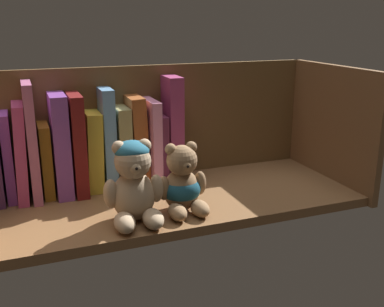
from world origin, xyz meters
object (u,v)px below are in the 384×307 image
(book_9, at_px, (122,146))
(book_2, at_px, (20,150))
(book_7, at_px, (92,150))
(book_11, at_px, (149,140))
(book_12, at_px, (159,147))
(book_4, at_px, (46,159))
(book_13, at_px, (171,128))
(teddy_bear_smaller, at_px, (182,185))
(teddy_bear_larger, at_px, (134,184))
(book_8, at_px, (107,138))
(book_5, at_px, (60,143))
(book_3, at_px, (31,140))
(book_10, at_px, (136,140))
(book_1, at_px, (8,156))
(book_6, at_px, (76,142))

(book_9, bearing_deg, book_2, 180.00)
(book_7, height_order, book_11, book_11)
(book_11, distance_m, book_12, 0.03)
(book_4, distance_m, book_13, 0.29)
(teddy_bear_smaller, bearing_deg, book_4, 140.81)
(teddy_bear_larger, bearing_deg, teddy_bear_smaller, 6.80)
(book_4, height_order, teddy_bear_larger, same)
(book_8, bearing_deg, book_13, 0.00)
(book_5, height_order, book_7, book_5)
(book_5, relative_size, book_11, 1.12)
(book_8, height_order, teddy_bear_larger, book_8)
(book_9, distance_m, book_12, 0.09)
(book_2, bearing_deg, book_5, 0.00)
(book_2, relative_size, book_3, 0.83)
(book_5, relative_size, book_10, 1.08)
(book_1, distance_m, book_10, 0.28)
(book_4, xyz_separation_m, book_5, (0.03, 0.00, 0.03))
(book_11, xyz_separation_m, teddy_bear_smaller, (0.01, -0.20, -0.04))
(book_7, bearing_deg, book_3, 180.00)
(book_3, relative_size, book_7, 1.41)
(book_10, bearing_deg, book_13, 0.00)
(book_13, relative_size, teddy_bear_larger, 1.55)
(book_11, bearing_deg, book_10, 180.00)
(book_1, relative_size, book_13, 0.77)
(book_2, bearing_deg, teddy_bear_smaller, -34.11)
(book_5, xyz_separation_m, book_11, (0.20, 0.00, -0.01))
(book_4, relative_size, teddy_bear_smaller, 1.12)
(book_6, bearing_deg, book_2, 180.00)
(book_4, xyz_separation_m, teddy_bear_smaller, (0.24, -0.20, -0.02))
(book_5, height_order, book_12, book_5)
(book_2, distance_m, book_8, 0.19)
(book_3, height_order, book_8, book_3)
(book_1, xyz_separation_m, book_9, (0.24, 0.00, -0.00))
(book_9, bearing_deg, teddy_bear_smaller, -69.21)
(book_6, height_order, teddy_bear_smaller, book_6)
(book_13, distance_m, teddy_bear_smaller, 0.21)
(book_3, height_order, book_12, book_3)
(book_12, height_order, teddy_bear_larger, same)
(book_1, distance_m, book_3, 0.06)
(book_3, xyz_separation_m, book_8, (0.16, 0.00, -0.01))
(book_9, distance_m, book_11, 0.07)
(book_1, xyz_separation_m, book_10, (0.28, 0.00, 0.01))
(book_5, distance_m, book_9, 0.14)
(book_7, bearing_deg, book_6, 180.00)
(book_12, bearing_deg, book_9, 180.00)
(book_12, bearing_deg, book_1, 180.00)
(book_2, bearing_deg, book_8, 0.00)
(book_7, height_order, teddy_bear_larger, book_7)
(book_1, bearing_deg, book_9, 0.00)
(book_2, distance_m, book_12, 0.31)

